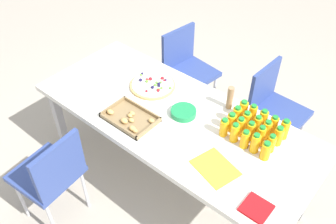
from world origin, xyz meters
TOP-DOWN VIEW (x-y plane):
  - ground_plane at (0.00, 0.00)m, footprint 12.00×12.00m
  - party_table at (0.00, 0.00)m, footprint 2.04×0.86m
  - chair_far_right at (0.41, 0.78)m, footprint 0.44×0.44m
  - chair_near_left at (-0.38, -0.80)m, footprint 0.42×0.42m
  - chair_near_right at (0.50, -0.80)m, footprint 0.45×0.45m
  - juice_bottle_0 at (-0.67, -0.29)m, footprint 0.06×0.06m
  - juice_bottle_1 at (-0.60, -0.29)m, footprint 0.05×0.05m
  - juice_bottle_2 at (-0.52, -0.29)m, footprint 0.06×0.06m
  - juice_bottle_3 at (-0.44, -0.29)m, footprint 0.05×0.05m
  - juice_bottle_4 at (-0.37, -0.29)m, footprint 0.06×0.06m
  - juice_bottle_5 at (-0.67, -0.21)m, footprint 0.06×0.06m
  - juice_bottle_6 at (-0.59, -0.22)m, footprint 0.06×0.06m
  - juice_bottle_7 at (-0.52, -0.21)m, footprint 0.05×0.05m
  - juice_bottle_8 at (-0.44, -0.21)m, footprint 0.06×0.06m
  - juice_bottle_9 at (-0.37, -0.21)m, footprint 0.06×0.06m
  - juice_bottle_10 at (-0.67, -0.13)m, footprint 0.05×0.05m
  - juice_bottle_11 at (-0.59, -0.14)m, footprint 0.05×0.05m
  - juice_bottle_12 at (-0.52, -0.14)m, footprint 0.05×0.05m
  - juice_bottle_13 at (-0.44, -0.13)m, footprint 0.06×0.06m
  - juice_bottle_14 at (-0.38, -0.14)m, footprint 0.06×0.06m
  - juice_bottle_15 at (-0.67, -0.06)m, footprint 0.06×0.06m
  - juice_bottle_16 at (-0.59, -0.07)m, footprint 0.06×0.06m
  - juice_bottle_17 at (-0.53, -0.06)m, footprint 0.06×0.06m
  - juice_bottle_18 at (-0.45, -0.06)m, footprint 0.06×0.06m
  - juice_bottle_19 at (-0.37, -0.06)m, footprint 0.06×0.06m
  - fruit_pizza at (0.33, -0.15)m, footprint 0.34×0.34m
  - snack_tray at (0.20, 0.23)m, footprint 0.36×0.25m
  - plate_stack at (-0.05, -0.05)m, footprint 0.18×0.18m
  - napkin_stack at (-0.82, 0.30)m, footprint 0.15×0.15m
  - cardboard_tube at (-0.25, -0.31)m, footprint 0.04×0.04m
  - paper_folder at (-0.49, 0.20)m, footprint 0.30×0.26m

SIDE VIEW (x-z plane):
  - ground_plane at x=0.00m, z-range 0.00..0.00m
  - chair_far_right at x=0.41m, z-range 0.09..0.92m
  - chair_near_left at x=-0.38m, z-range 0.09..0.92m
  - chair_near_right at x=0.50m, z-range 0.09..0.92m
  - party_table at x=0.00m, z-range 0.30..1.03m
  - paper_folder at x=-0.49m, z-range 0.73..0.74m
  - napkin_stack at x=-0.82m, z-range 0.73..0.74m
  - snack_tray at x=0.20m, z-range 0.72..0.76m
  - fruit_pizza at x=0.33m, z-range 0.72..0.77m
  - plate_stack at x=-0.05m, z-range 0.73..0.77m
  - juice_bottle_15 at x=-0.67m, z-range 0.73..0.86m
  - juice_bottle_10 at x=-0.67m, z-range 0.73..0.86m
  - juice_bottle_1 at x=-0.60m, z-range 0.73..0.86m
  - juice_bottle_17 at x=-0.53m, z-range 0.73..0.86m
  - juice_bottle_14 at x=-0.38m, z-range 0.73..0.86m
  - juice_bottle_19 at x=-0.37m, z-range 0.73..0.86m
  - juice_bottle_4 at x=-0.37m, z-range 0.73..0.86m
  - juice_bottle_13 at x=-0.44m, z-range 0.73..0.86m
  - juice_bottle_8 at x=-0.44m, z-range 0.73..0.86m
  - juice_bottle_9 at x=-0.37m, z-range 0.73..0.87m
  - juice_bottle_2 at x=-0.52m, z-range 0.73..0.87m
  - juice_bottle_6 at x=-0.59m, z-range 0.73..0.87m
  - juice_bottle_5 at x=-0.67m, z-range 0.73..0.87m
  - juice_bottle_12 at x=-0.52m, z-range 0.73..0.87m
  - juice_bottle_3 at x=-0.44m, z-range 0.73..0.87m
  - juice_bottle_18 at x=-0.45m, z-range 0.73..0.87m
  - juice_bottle_16 at x=-0.59m, z-range 0.73..0.87m
  - juice_bottle_7 at x=-0.52m, z-range 0.73..0.87m
  - juice_bottle_0 at x=-0.67m, z-range 0.73..0.87m
  - juice_bottle_11 at x=-0.59m, z-range 0.73..0.88m
  - cardboard_tube at x=-0.25m, z-range 0.73..0.90m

